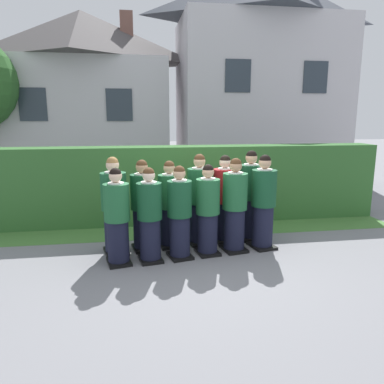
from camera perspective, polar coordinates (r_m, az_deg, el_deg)
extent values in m
plane|color=slate|center=(6.38, 0.38, -9.76)|extent=(60.00, 60.00, 0.00)
cylinder|color=black|center=(6.02, -11.46, -7.69)|extent=(0.34, 0.34, 0.72)
cube|color=black|center=(6.14, -11.33, -10.64)|extent=(0.44, 0.51, 0.05)
cylinder|color=#1E5B33|center=(5.84, -11.72, -1.60)|extent=(0.41, 0.41, 0.59)
cylinder|color=white|center=(5.78, -11.84, 1.31)|extent=(0.25, 0.25, 0.03)
cube|color=navy|center=(6.00, -12.06, -0.10)|extent=(0.04, 0.02, 0.26)
sphere|color=beige|center=(5.76, -11.89, 2.45)|extent=(0.20, 0.20, 0.20)
sphere|color=black|center=(5.76, -11.90, 2.80)|extent=(0.19, 0.19, 0.19)
cube|color=white|center=(6.11, -12.08, -1.88)|extent=(0.15, 0.04, 0.20)
cylinder|color=black|center=(6.05, -6.55, -7.44)|extent=(0.34, 0.34, 0.71)
cube|color=black|center=(6.17, -6.48, -10.36)|extent=(0.43, 0.50, 0.05)
cylinder|color=#144728|center=(5.87, -6.70, -1.42)|extent=(0.40, 0.40, 0.59)
cylinder|color=white|center=(5.81, -6.77, 1.47)|extent=(0.25, 0.25, 0.03)
cube|color=#236038|center=(6.03, -7.09, 0.07)|extent=(0.04, 0.02, 0.26)
sphere|color=beige|center=(5.80, -6.79, 2.59)|extent=(0.20, 0.20, 0.20)
sphere|color=#472D19|center=(5.79, -6.80, 2.94)|extent=(0.19, 0.19, 0.19)
cylinder|color=black|center=(6.16, -1.93, -7.02)|extent=(0.34, 0.34, 0.72)
cube|color=black|center=(6.27, -1.90, -9.91)|extent=(0.45, 0.52, 0.05)
cylinder|color=#144728|center=(5.98, -1.97, -1.05)|extent=(0.41, 0.41, 0.59)
cylinder|color=white|center=(5.92, -1.99, 1.80)|extent=(0.25, 0.25, 0.03)
cube|color=#236038|center=(6.13, -2.59, 0.40)|extent=(0.04, 0.02, 0.26)
sphere|color=tan|center=(5.90, -2.00, 2.91)|extent=(0.20, 0.20, 0.20)
sphere|color=#472D19|center=(5.90, -2.00, 3.26)|extent=(0.19, 0.19, 0.19)
cylinder|color=black|center=(6.32, 2.44, -6.52)|extent=(0.34, 0.34, 0.72)
cube|color=black|center=(6.44, 2.42, -9.34)|extent=(0.43, 0.50, 0.05)
cylinder|color=#1E5B33|center=(6.15, 2.50, -0.71)|extent=(0.41, 0.41, 0.59)
cylinder|color=white|center=(6.09, 2.52, 2.06)|extent=(0.25, 0.25, 0.03)
cube|color=gold|center=(6.30, 1.88, 0.70)|extent=(0.04, 0.02, 0.26)
sphere|color=tan|center=(6.08, 2.53, 3.15)|extent=(0.20, 0.20, 0.20)
sphere|color=black|center=(6.07, 2.53, 3.48)|extent=(0.19, 0.19, 0.19)
cube|color=white|center=(6.41, 1.64, -1.01)|extent=(0.15, 0.03, 0.20)
cylinder|color=black|center=(6.50, 6.61, -5.88)|extent=(0.36, 0.36, 0.76)
cube|color=black|center=(6.62, 6.53, -8.81)|extent=(0.46, 0.54, 0.05)
cylinder|color=#1E5B33|center=(6.33, 6.75, 0.11)|extent=(0.43, 0.43, 0.63)
cylinder|color=white|center=(6.27, 6.82, 2.96)|extent=(0.27, 0.27, 0.03)
cube|color=navy|center=(6.49, 5.97, 1.53)|extent=(0.04, 0.02, 0.28)
sphere|color=tan|center=(6.26, 6.85, 4.06)|extent=(0.21, 0.21, 0.21)
sphere|color=#472D19|center=(6.25, 6.86, 4.40)|extent=(0.20, 0.20, 0.20)
cylinder|color=black|center=(6.73, 10.95, -5.33)|extent=(0.37, 0.37, 0.78)
cube|color=black|center=(6.84, 10.83, -8.25)|extent=(0.48, 0.55, 0.05)
cylinder|color=#144728|center=(6.56, 11.19, 0.62)|extent=(0.44, 0.44, 0.64)
cylinder|color=white|center=(6.51, 11.30, 3.44)|extent=(0.27, 0.27, 0.03)
cube|color=gold|center=(6.71, 10.29, 2.01)|extent=(0.04, 0.02, 0.28)
sphere|color=tan|center=(6.49, 11.34, 4.53)|extent=(0.22, 0.22, 0.22)
sphere|color=black|center=(6.49, 11.36, 4.87)|extent=(0.20, 0.20, 0.20)
cube|color=white|center=(6.81, 9.91, 0.24)|extent=(0.15, 0.04, 0.20)
cylinder|color=black|center=(6.49, -11.89, -6.02)|extent=(0.37, 0.37, 0.77)
cube|color=black|center=(6.61, -11.75, -9.02)|extent=(0.48, 0.55, 0.05)
cylinder|color=#19512D|center=(6.32, -12.15, 0.10)|extent=(0.44, 0.44, 0.64)
cylinder|color=white|center=(6.26, -12.28, 3.01)|extent=(0.27, 0.27, 0.03)
cube|color=#236038|center=(6.49, -12.50, 1.55)|extent=(0.04, 0.02, 0.28)
sphere|color=beige|center=(6.24, -12.33, 4.14)|extent=(0.22, 0.22, 0.22)
sphere|color=olive|center=(6.24, -12.34, 4.49)|extent=(0.20, 0.20, 0.20)
cube|color=white|center=(6.60, -12.52, -0.26)|extent=(0.15, 0.04, 0.20)
cylinder|color=black|center=(6.57, -7.59, -5.79)|extent=(0.36, 0.36, 0.74)
cube|color=black|center=(6.68, -7.51, -8.62)|extent=(0.45, 0.52, 0.05)
cylinder|color=#144728|center=(6.40, -7.75, 0.01)|extent=(0.42, 0.42, 0.61)
cylinder|color=white|center=(6.35, -7.83, 2.77)|extent=(0.26, 0.26, 0.03)
cube|color=gold|center=(6.57, -8.14, 1.39)|extent=(0.04, 0.02, 0.27)
sphere|color=tan|center=(6.33, -7.86, 3.85)|extent=(0.21, 0.21, 0.21)
sphere|color=#472D19|center=(6.33, -7.87, 4.18)|extent=(0.19, 0.19, 0.19)
cube|color=white|center=(6.68, -8.21, -0.32)|extent=(0.15, 0.04, 0.20)
cylinder|color=black|center=(6.69, -3.47, -5.48)|extent=(0.35, 0.35, 0.73)
cube|color=black|center=(6.79, -3.43, -8.20)|extent=(0.41, 0.48, 0.05)
cylinder|color=#1E5B33|center=(6.52, -3.54, 0.09)|extent=(0.41, 0.41, 0.60)
cylinder|color=white|center=(6.47, -3.57, 2.73)|extent=(0.25, 0.25, 0.03)
cube|color=#236038|center=(6.69, -3.86, 1.42)|extent=(0.04, 0.02, 0.26)
sphere|color=tan|center=(6.45, -3.59, 3.77)|extent=(0.21, 0.21, 0.21)
sphere|color=#472D19|center=(6.45, -3.59, 4.08)|extent=(0.19, 0.19, 0.19)
cube|color=white|center=(6.80, -3.95, -0.22)|extent=(0.15, 0.02, 0.20)
cylinder|color=black|center=(6.83, 1.13, -4.89)|extent=(0.37, 0.37, 0.77)
cube|color=black|center=(6.94, 1.12, -7.75)|extent=(0.43, 0.51, 0.05)
cylinder|color=#19512D|center=(6.66, 1.16, 0.95)|extent=(0.44, 0.44, 0.64)
cylinder|color=white|center=(6.61, 1.17, 3.71)|extent=(0.27, 0.27, 0.03)
cube|color=#236038|center=(6.84, 0.72, 2.31)|extent=(0.04, 0.01, 0.28)
sphere|color=tan|center=(6.59, 1.17, 4.78)|extent=(0.22, 0.22, 0.22)
sphere|color=#472D19|center=(6.59, 1.17, 5.11)|extent=(0.20, 0.20, 0.20)
cube|color=white|center=(6.94, 0.58, 0.59)|extent=(0.15, 0.02, 0.20)
cylinder|color=black|center=(6.99, 5.04, -4.60)|extent=(0.36, 0.36, 0.76)
cube|color=black|center=(7.10, 4.99, -7.35)|extent=(0.43, 0.51, 0.05)
cylinder|color=#AD191E|center=(6.83, 5.14, 0.98)|extent=(0.43, 0.43, 0.63)
cylinder|color=white|center=(6.78, 5.19, 3.62)|extent=(0.27, 0.27, 0.03)
cube|color=gold|center=(7.00, 4.59, 2.28)|extent=(0.04, 0.02, 0.28)
sphere|color=beige|center=(6.76, 5.21, 4.64)|extent=(0.21, 0.21, 0.21)
sphere|color=black|center=(6.76, 5.21, 4.96)|extent=(0.20, 0.20, 0.20)
cube|color=white|center=(7.10, 4.37, 0.63)|extent=(0.15, 0.02, 0.20)
cylinder|color=black|center=(7.18, 8.97, -4.13)|extent=(0.38, 0.38, 0.79)
cube|color=black|center=(7.29, 8.88, -6.94)|extent=(0.45, 0.53, 0.05)
cylinder|color=#144728|center=(7.02, 9.16, 1.55)|extent=(0.45, 0.45, 0.65)
cylinder|color=white|center=(6.97, 9.25, 4.24)|extent=(0.28, 0.28, 0.03)
cube|color=gold|center=(7.19, 8.51, 2.87)|extent=(0.04, 0.02, 0.29)
sphere|color=tan|center=(6.95, 9.28, 5.27)|extent=(0.22, 0.22, 0.22)
sphere|color=black|center=(6.95, 9.29, 5.59)|extent=(0.21, 0.21, 0.21)
cube|color=white|center=(7.29, 8.23, 1.17)|extent=(0.15, 0.02, 0.20)
cube|color=#33662D|center=(8.21, -2.03, 1.25)|extent=(9.12, 0.70, 1.70)
cube|color=silver|center=(15.57, -16.27, 10.76)|extent=(6.36, 4.32, 4.42)
pyramid|color=#514C4C|center=(15.87, -16.97, 22.25)|extent=(6.74, 4.58, 1.91)
cube|color=brown|center=(15.77, -10.15, 22.98)|extent=(0.50, 0.50, 1.72)
cube|color=#2D3842|center=(13.69, -23.64, 12.43)|extent=(0.90, 0.04, 1.10)
cube|color=#2D3842|center=(13.29, -11.30, 13.21)|extent=(0.90, 0.04, 1.10)
cube|color=silver|center=(15.34, 10.45, 13.95)|extent=(6.32, 3.64, 5.99)
cube|color=#2D3842|center=(13.22, 7.21, 17.57)|extent=(0.90, 0.04, 1.10)
cube|color=#2D3842|center=(14.25, 18.75, 16.63)|extent=(0.90, 0.04, 1.10)
cube|color=#477A38|center=(7.64, -1.26, -6.07)|extent=(9.12, 0.90, 0.01)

